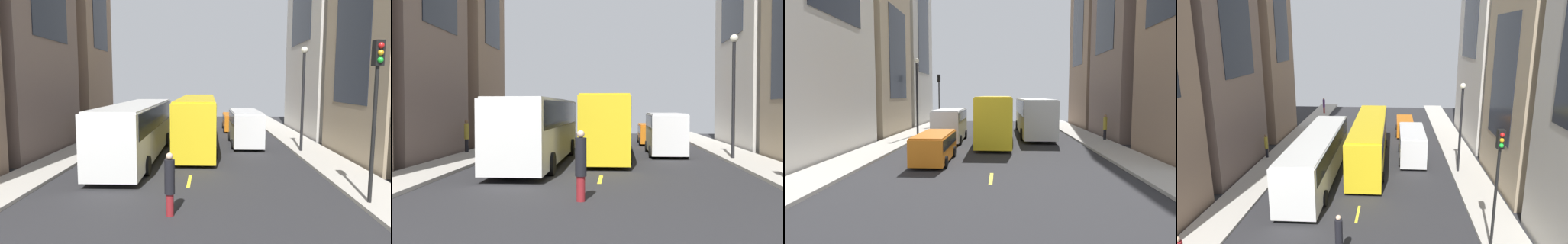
# 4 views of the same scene
# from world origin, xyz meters

# --- Properties ---
(ground_plane) EXTENTS (42.03, 42.03, 0.00)m
(ground_plane) POSITION_xyz_m (0.00, 0.00, 0.00)
(ground_plane) COLOR #28282B
(sidewalk_west) EXTENTS (2.51, 44.00, 0.15)m
(sidewalk_west) POSITION_xyz_m (-7.76, 0.00, 0.07)
(sidewalk_west) COLOR #B2ADA3
(sidewalk_west) RESTS_ON ground
(sidewalk_east) EXTENTS (2.51, 44.00, 0.15)m
(sidewalk_east) POSITION_xyz_m (7.76, 0.00, 0.07)
(sidewalk_east) COLOR #B2ADA3
(sidewalk_east) RESTS_ON ground
(lane_stripe_1) EXTENTS (0.16, 2.00, 0.01)m
(lane_stripe_1) POSITION_xyz_m (0.00, -10.50, 0.01)
(lane_stripe_1) COLOR yellow
(lane_stripe_1) RESTS_ON ground
(lane_stripe_2) EXTENTS (0.16, 2.00, 0.01)m
(lane_stripe_2) POSITION_xyz_m (0.00, 0.00, 0.01)
(lane_stripe_2) COLOR yellow
(lane_stripe_2) RESTS_ON ground
(lane_stripe_3) EXTENTS (0.16, 2.00, 0.01)m
(lane_stripe_3) POSITION_xyz_m (0.00, 10.50, 0.01)
(lane_stripe_3) COLOR yellow
(lane_stripe_3) RESTS_ON ground
(lane_stripe_4) EXTENTS (0.16, 2.00, 0.01)m
(lane_stripe_4) POSITION_xyz_m (0.00, 21.00, 0.01)
(lane_stripe_4) COLOR yellow
(lane_stripe_4) RESTS_ON ground
(city_bus_white) EXTENTS (2.80, 12.75, 3.35)m
(city_bus_white) POSITION_xyz_m (-3.41, -5.62, 2.01)
(city_bus_white) COLOR silver
(city_bus_white) RESTS_ON ground
(streetcar_yellow) EXTENTS (2.70, 12.84, 3.59)m
(streetcar_yellow) POSITION_xyz_m (0.08, -1.85, 2.12)
(streetcar_yellow) COLOR yellow
(streetcar_yellow) RESTS_ON ground
(delivery_van_white) EXTENTS (2.25, 5.69, 2.58)m
(delivery_van_white) POSITION_xyz_m (3.62, -0.92, 1.51)
(delivery_van_white) COLOR white
(delivery_van_white) RESTS_ON ground
(car_orange_0) EXTENTS (1.91, 4.73, 1.60)m
(car_orange_0) POSITION_xyz_m (3.24, 7.02, 0.95)
(car_orange_0) COLOR orange
(car_orange_0) RESTS_ON ground
(pedestrian_waiting_curb) EXTENTS (0.31, 0.31, 2.05)m
(pedestrian_waiting_curb) POSITION_xyz_m (-7.34, 15.93, 1.25)
(pedestrian_waiting_curb) COLOR maroon
(pedestrian_waiting_curb) RESTS_ON ground
(pedestrian_walking_far) EXTENTS (0.36, 0.36, 2.22)m
(pedestrian_walking_far) POSITION_xyz_m (-0.43, -14.62, 1.18)
(pedestrian_walking_far) COLOR maroon
(pedestrian_walking_far) RESTS_ON ground
(pedestrian_crossing_mid) EXTENTS (0.30, 0.30, 2.02)m
(pedestrian_crossing_mid) POSITION_xyz_m (-8.71, -1.64, 1.24)
(pedestrian_crossing_mid) COLOR black
(pedestrian_crossing_mid) RESTS_ON ground
(streetlamp_near) EXTENTS (0.44, 0.44, 6.77)m
(streetlamp_near) POSITION_xyz_m (7.00, -3.72, 4.32)
(streetlamp_near) COLOR black
(streetlamp_near) RESTS_ON ground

